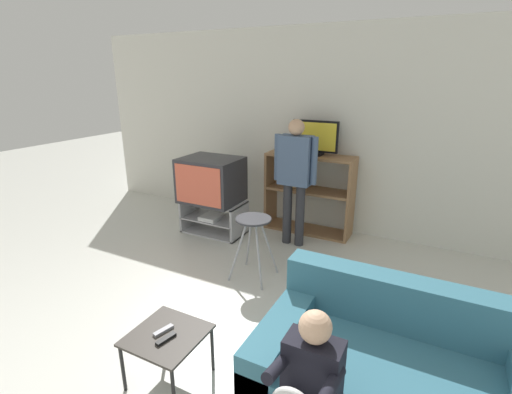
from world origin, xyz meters
TOP-DOWN VIEW (x-y plane):
  - wall_back at (0.00, 3.74)m, footprint 6.40×0.06m
  - tv_stand at (-0.77, 2.87)m, footprint 0.82×0.44m
  - television_main at (-0.78, 2.87)m, footprint 0.74×0.60m
  - media_shelf at (0.32, 3.49)m, footprint 1.14×0.37m
  - television_flat at (0.36, 3.51)m, footprint 0.59×0.20m
  - folding_stool at (0.24, 2.09)m, footprint 0.41×0.40m
  - snack_table at (0.37, 0.60)m, footprint 0.47×0.47m
  - remote_control_black at (0.41, 0.55)m, footprint 0.07×0.15m
  - remote_control_white at (0.34, 0.61)m, footprint 0.07×0.15m
  - couch at (1.74, 1.04)m, footprint 1.61×0.97m
  - person_standing_adult at (0.30, 3.03)m, footprint 0.53×0.20m
  - person_seated_child at (1.39, 0.48)m, footprint 0.33×0.43m

SIDE VIEW (x-z plane):
  - tv_stand at x=-0.77m, z-range 0.00..0.44m
  - couch at x=1.74m, z-range -0.12..0.63m
  - snack_table at x=0.37m, z-range 0.15..0.52m
  - remote_control_black at x=0.41m, z-range 0.38..0.40m
  - remote_control_white at x=0.34m, z-range 0.38..0.40m
  - person_seated_child at x=1.39m, z-range 0.08..0.99m
  - media_shelf at x=0.32m, z-range 0.01..1.06m
  - folding_stool at x=0.24m, z-range 0.21..0.87m
  - television_main at x=-0.78m, z-range 0.44..1.01m
  - person_standing_adult at x=0.30m, z-range 0.16..1.70m
  - television_flat at x=0.36m, z-range 1.03..1.46m
  - wall_back at x=0.00m, z-range 0.00..2.60m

